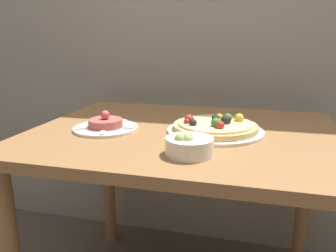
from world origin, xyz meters
TOP-DOWN VIEW (x-y plane):
  - dining_table at (0.00, 0.43)m, footprint 1.09×0.86m
  - pizza_plate at (0.11, 0.42)m, footprint 0.34×0.34m
  - tartare_plate at (-0.28, 0.36)m, footprint 0.23×0.23m
  - small_bowl at (0.06, 0.17)m, footprint 0.14×0.14m

SIDE VIEW (x-z plane):
  - dining_table at x=0.00m, z-range 0.27..1.05m
  - tartare_plate at x=-0.28m, z-range 0.75..0.82m
  - pizza_plate at x=0.11m, z-range 0.76..0.82m
  - small_bowl at x=0.06m, z-range 0.77..0.83m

